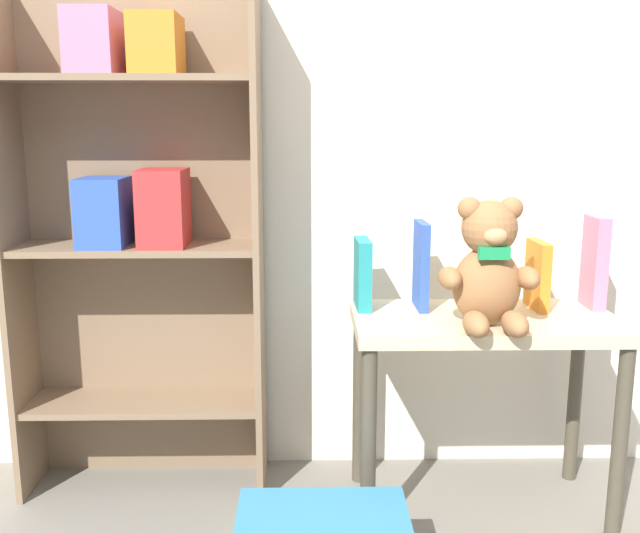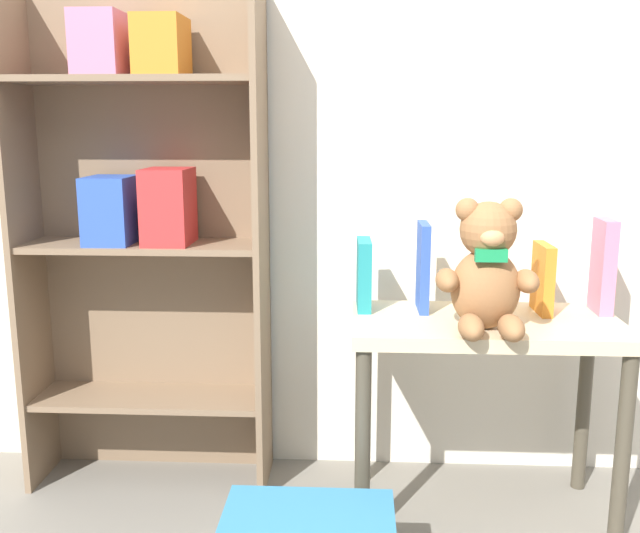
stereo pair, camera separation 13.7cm
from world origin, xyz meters
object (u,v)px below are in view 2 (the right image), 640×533
object	(u,v)px
display_table	(484,352)
teddy_bear	(487,271)
book_standing_teal	(364,274)
bookshelf_side	(145,214)
book_standing_yellow	(482,272)
book_standing_orange	(543,278)
book_standing_blue	(423,267)
book_standing_pink	(603,266)

from	to	relation	value
display_table	teddy_bear	world-z (taller)	teddy_bear
book_standing_teal	bookshelf_side	bearing A→B (deg)	170.37
book_standing_yellow	teddy_bear	bearing A→B (deg)	-94.22
book_standing_teal	book_standing_orange	size ratio (longest dim) A/B	1.02
book_standing_blue	book_standing_teal	bearing A→B (deg)	176.64
book_standing_orange	book_standing_blue	bearing A→B (deg)	177.19
teddy_bear	book_standing_orange	bearing A→B (deg)	43.80
book_standing_teal	teddy_bear	bearing A→B (deg)	-34.69
teddy_bear	book_standing_blue	world-z (taller)	teddy_bear
book_standing_yellow	book_standing_pink	bearing A→B (deg)	2.58
book_standing_blue	book_standing_pink	distance (m)	0.49
bookshelf_side	book_standing_orange	size ratio (longest dim) A/B	7.64
book_standing_pink	bookshelf_side	bearing A→B (deg)	176.72
display_table	book_standing_blue	bearing A→B (deg)	151.35
book_standing_orange	book_standing_pink	distance (m)	0.17
display_table	book_standing_orange	size ratio (longest dim) A/B	3.74
teddy_bear	book_standing_teal	size ratio (longest dim) A/B	1.71
bookshelf_side	book_standing_teal	distance (m)	0.66
book_standing_yellow	book_standing_pink	size ratio (longest dim) A/B	0.86
teddy_bear	book_standing_blue	distance (m)	0.24
book_standing_yellow	book_standing_orange	size ratio (longest dim) A/B	1.16
teddy_bear	book_standing_pink	world-z (taller)	teddy_bear
book_standing_teal	book_standing_orange	distance (m)	0.49
bookshelf_side	book_standing_blue	world-z (taller)	bookshelf_side
teddy_bear	book_standing_yellow	size ratio (longest dim) A/B	1.50
teddy_bear	book_standing_orange	size ratio (longest dim) A/B	1.75
book_standing_blue	book_standing_orange	world-z (taller)	book_standing_blue
teddy_bear	book_standing_pink	xyz separation A→B (m)	(0.35, 0.19, -0.02)
bookshelf_side	book_standing_pink	xyz separation A→B (m)	(1.29, -0.09, -0.12)
teddy_bear	book_standing_yellow	bearing A→B (deg)	83.34
bookshelf_side	book_standing_pink	world-z (taller)	bookshelf_side
book_standing_yellow	book_standing_pink	world-z (taller)	book_standing_pink
display_table	book_standing_teal	distance (m)	0.39
book_standing_pink	teddy_bear	bearing A→B (deg)	-150.78
bookshelf_side	book_standing_blue	size ratio (longest dim) A/B	5.95
display_table	book_standing_pink	distance (m)	0.40
bookshelf_side	teddy_bear	distance (m)	0.98
teddy_bear	book_standing_orange	distance (m)	0.26
teddy_bear	display_table	bearing A→B (deg)	77.50
display_table	book_standing_yellow	world-z (taller)	book_standing_yellow
book_standing_blue	book_standing_orange	distance (m)	0.33
bookshelf_side	book_standing_teal	world-z (taller)	bookshelf_side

